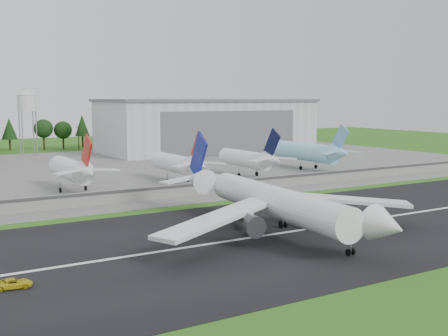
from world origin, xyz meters
TOP-DOWN VIEW (x-y plane):
  - ground at (0.00, 0.00)m, footprint 600.00×600.00m
  - runway at (0.00, 10.00)m, footprint 320.00×60.00m
  - runway_centerline at (0.00, 10.00)m, footprint 220.00×1.00m
  - apron at (0.00, 120.00)m, footprint 320.00×150.00m
  - blast_fence at (0.00, 54.99)m, footprint 240.00×0.61m
  - hangar_east at (75.00, 164.92)m, footprint 102.00×47.00m
  - water_tower at (-5.00, 185.00)m, footprint 8.40×8.40m
  - utility_poles at (0.00, 200.00)m, footprint 230.00×3.00m
  - treeline at (0.00, 215.00)m, footprint 320.00×16.00m
  - main_airliner at (2.99, 9.57)m, footprint 57.01×59.27m
  - ground_vehicle at (-45.40, 3.49)m, footprint 5.11×2.88m
  - parked_jet_red_a at (-15.97, 76.57)m, footprint 7.36×31.29m
  - parked_jet_red_b at (15.99, 76.54)m, footprint 7.36×31.29m
  - parked_jet_navy at (41.47, 76.54)m, footprint 7.36×31.29m
  - parked_jet_skyblue at (70.91, 81.61)m, footprint 7.36×37.29m

SIDE VIEW (x-z plane):
  - ground at x=0.00m, z-range 0.00..0.00m
  - utility_poles at x=0.00m, z-range -6.00..6.00m
  - treeline at x=0.00m, z-range -11.00..11.00m
  - runway at x=0.00m, z-range 0.00..0.10m
  - apron at x=0.00m, z-range 0.00..0.10m
  - runway_centerline at x=0.00m, z-range 0.10..0.12m
  - ground_vehicle at x=-45.40m, z-range 0.10..1.45m
  - blast_fence at x=0.00m, z-range 0.06..3.56m
  - main_airliner at x=2.99m, z-range -4.19..13.98m
  - parked_jet_red_b at x=15.99m, z-range -2.22..14.33m
  - parked_jet_navy at x=41.47m, z-range -2.22..14.33m
  - parked_jet_red_a at x=-15.97m, z-range -2.16..14.55m
  - parked_jet_skyblue at x=70.91m, z-range -2.03..15.05m
  - hangar_east at x=75.00m, z-range 0.03..25.23m
  - water_tower at x=-5.00m, z-range 9.85..39.25m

